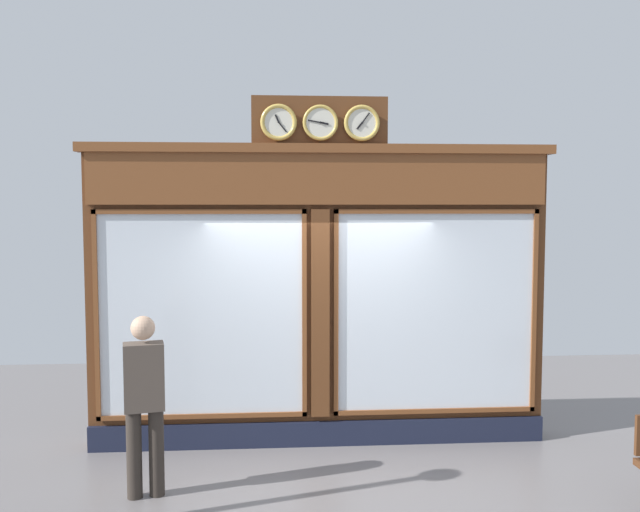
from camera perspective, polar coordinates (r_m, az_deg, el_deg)
shop_facade at (r=7.71m, az=-0.07°, el=-3.15°), size 5.19×0.42×3.87m
pedestrian at (r=6.62m, az=-14.38°, el=-11.34°), size 0.40×0.29×1.69m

